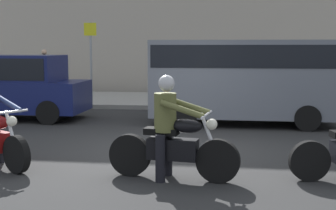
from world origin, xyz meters
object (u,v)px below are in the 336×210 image
(motorcycle_with_rider_olive, at_px, (172,137))
(parked_van_slate_gray, at_px, (245,76))
(parked_hatchback_navy, at_px, (20,86))
(pedestrian_bystander, at_px, (45,68))
(street_sign_post, at_px, (91,54))

(motorcycle_with_rider_olive, relative_size, parked_van_slate_gray, 0.43)
(motorcycle_with_rider_olive, height_order, parked_hatchback_navy, parked_hatchback_navy)
(parked_van_slate_gray, height_order, parked_hatchback_navy, parked_van_slate_gray)
(parked_hatchback_navy, bearing_deg, parked_van_slate_gray, 0.17)
(motorcycle_with_rider_olive, bearing_deg, parked_van_slate_gray, 77.21)
(parked_hatchback_navy, xyz_separation_m, pedestrian_bystander, (-1.48, 5.28, 0.26))
(parked_van_slate_gray, relative_size, street_sign_post, 1.75)
(pedestrian_bystander, bearing_deg, parked_hatchback_navy, -74.33)
(pedestrian_bystander, bearing_deg, parked_van_slate_gray, -34.36)
(parked_hatchback_navy, distance_m, street_sign_post, 3.74)
(motorcycle_with_rider_olive, height_order, parked_van_slate_gray, parked_van_slate_gray)
(motorcycle_with_rider_olive, distance_m, street_sign_post, 9.81)
(motorcycle_with_rider_olive, xyz_separation_m, parked_van_slate_gray, (1.22, 5.39, 0.62))
(street_sign_post, distance_m, pedestrian_bystander, 3.09)
(motorcycle_with_rider_olive, relative_size, pedestrian_bystander, 1.15)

